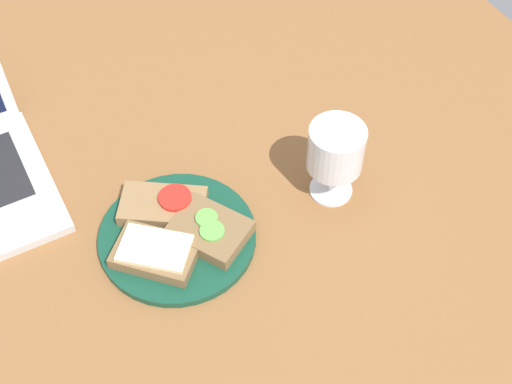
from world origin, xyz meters
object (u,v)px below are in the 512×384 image
(plate, at_px, (177,236))
(sandwich_with_tomato, at_px, (164,205))
(wine_glass, at_px, (336,152))
(sandwich_with_cheese, at_px, (155,252))
(sandwich_with_cucumber, at_px, (209,230))

(plate, height_order, sandwich_with_tomato, sandwich_with_tomato)
(wine_glass, bearing_deg, sandwich_with_cheese, 178.68)
(plate, distance_m, sandwich_with_cheese, 0.05)
(sandwich_with_cucumber, xyz_separation_m, sandwich_with_tomato, (-0.04, 0.07, -0.00))
(sandwich_with_tomato, xyz_separation_m, wine_glass, (0.23, -0.07, 0.06))
(plate, bearing_deg, wine_glass, -7.02)
(sandwich_with_cucumber, relative_size, sandwich_with_tomato, 0.93)
(plate, xyz_separation_m, wine_glass, (0.23, -0.03, 0.08))
(sandwich_with_cucumber, height_order, sandwich_with_tomato, same)
(sandwich_with_tomato, xyz_separation_m, sandwich_with_cheese, (-0.04, -0.07, 0.00))
(sandwich_with_tomato, height_order, wine_glass, wine_glass)
(sandwich_with_tomato, bearing_deg, plate, -92.58)
(sandwich_with_cheese, bearing_deg, plate, 29.25)
(sandwich_with_cucumber, xyz_separation_m, wine_glass, (0.19, -0.01, 0.06))
(plate, relative_size, sandwich_with_cheese, 1.72)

